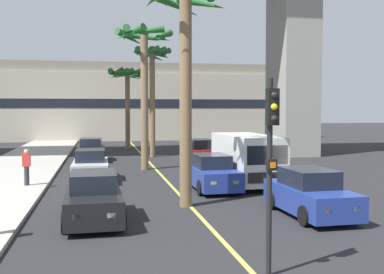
% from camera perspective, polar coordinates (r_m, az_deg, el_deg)
% --- Properties ---
extents(lane_stripe_center, '(0.14, 56.00, 0.01)m').
position_cam_1_polar(lane_stripe_center, '(26.92, -4.09, -4.22)').
color(lane_stripe_center, '#DBCC4C').
rests_on(lane_stripe_center, ground).
extents(pier_building_backdrop, '(39.67, 8.04, 8.84)m').
position_cam_1_polar(pier_building_backdrop, '(57.31, -7.83, 4.14)').
color(pier_building_backdrop, '#BCB29E').
rests_on(pier_building_backdrop, ground).
extents(car_queue_front, '(1.90, 4.13, 1.56)m').
position_cam_1_polar(car_queue_front, '(20.92, 2.40, -4.42)').
color(car_queue_front, navy).
rests_on(car_queue_front, ground).
extents(car_queue_second, '(1.95, 4.16, 1.56)m').
position_cam_1_polar(car_queue_second, '(33.22, -12.08, -1.60)').
color(car_queue_second, black).
rests_on(car_queue_second, ground).
extents(car_queue_third, '(1.86, 4.11, 1.56)m').
position_cam_1_polar(car_queue_third, '(23.98, -12.13, -3.49)').
color(car_queue_third, '#B7BABF').
rests_on(car_queue_third, ground).
extents(car_queue_fourth, '(1.91, 4.14, 1.56)m').
position_cam_1_polar(car_queue_fourth, '(15.37, -11.80, -7.33)').
color(car_queue_fourth, black).
rests_on(car_queue_fourth, ground).
extents(car_queue_fifth, '(1.93, 4.15, 1.56)m').
position_cam_1_polar(car_queue_fifth, '(16.34, 14.02, -6.72)').
color(car_queue_fifth, navy).
rests_on(car_queue_fifth, ground).
extents(car_queue_sixth, '(1.84, 4.10, 1.56)m').
position_cam_1_polar(car_queue_sixth, '(31.40, 1.13, -1.81)').
color(car_queue_sixth, maroon).
rests_on(car_queue_sixth, ground).
extents(delivery_van, '(2.27, 5.30, 2.36)m').
position_cam_1_polar(delivery_van, '(22.18, 6.62, -2.52)').
color(delivery_van, silver).
rests_on(delivery_van, ground).
extents(traffic_light_median_near, '(0.24, 0.37, 4.20)m').
position_cam_1_polar(traffic_light_median_near, '(10.01, 9.48, -1.49)').
color(traffic_light_median_near, black).
rests_on(traffic_light_median_near, ground).
extents(palm_tree_near_median, '(3.68, 3.67, 7.21)m').
position_cam_1_polar(palm_tree_near_median, '(42.46, -7.79, 6.55)').
color(palm_tree_near_median, brown).
rests_on(palm_tree_near_median, ground).
extents(palm_tree_mid_median, '(3.33, 3.37, 8.16)m').
position_cam_1_polar(palm_tree_mid_median, '(17.33, -0.79, 12.68)').
color(palm_tree_mid_median, brown).
rests_on(palm_tree_mid_median, ground).
extents(palm_tree_far_median, '(3.48, 3.46, 8.36)m').
position_cam_1_polar(palm_tree_far_median, '(28.03, -5.79, 9.76)').
color(palm_tree_far_median, brown).
rests_on(palm_tree_far_median, ground).
extents(palm_tree_farthest_median, '(2.83, 2.88, 8.23)m').
position_cam_1_polar(palm_tree_farthest_median, '(35.46, -4.83, 8.35)').
color(palm_tree_farthest_median, brown).
rests_on(palm_tree_farthest_median, ground).
extents(pedestrian_mid_block, '(0.34, 0.22, 1.62)m').
position_cam_1_polar(pedestrian_mid_block, '(22.41, -19.33, -3.38)').
color(pedestrian_mid_block, '#2D2D38').
rests_on(pedestrian_mid_block, sidewalk_left).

